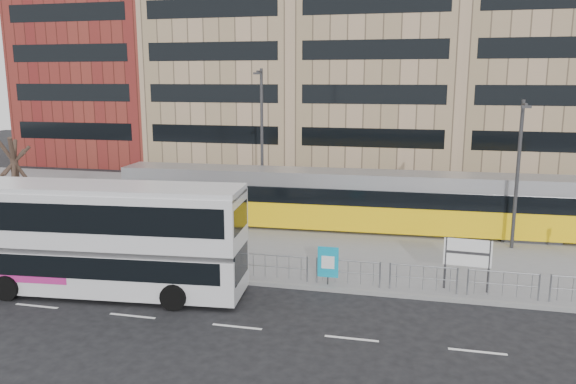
% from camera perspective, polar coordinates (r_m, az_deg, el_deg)
% --- Properties ---
extents(ground, '(120.00, 120.00, 0.00)m').
position_cam_1_polar(ground, '(24.29, -6.75, -9.10)').
color(ground, black).
rests_on(ground, ground).
extents(plaza, '(64.00, 24.00, 0.15)m').
position_cam_1_polar(plaza, '(35.28, -0.15, -2.34)').
color(plaza, slate).
rests_on(plaza, ground).
extents(kerb, '(64.00, 0.25, 0.17)m').
position_cam_1_polar(kerb, '(24.30, -6.71, -8.89)').
color(kerb, gray).
rests_on(kerb, ground).
extents(building_row, '(70.40, 18.40, 31.20)m').
position_cam_1_polar(building_row, '(56.15, 6.88, 15.90)').
color(building_row, maroon).
rests_on(building_row, ground).
extents(pedestrian_barrier, '(32.07, 0.07, 1.10)m').
position_cam_1_polar(pedestrian_barrier, '(23.84, -1.83, -6.92)').
color(pedestrian_barrier, '#92949A').
rests_on(pedestrian_barrier, plaza).
extents(road_markings, '(62.00, 0.12, 0.01)m').
position_cam_1_polar(road_markings, '(20.50, -7.92, -13.13)').
color(road_markings, white).
rests_on(road_markings, ground).
extents(double_decker_bus, '(11.27, 3.54, 4.44)m').
position_cam_1_polar(double_decker_bus, '(23.42, -18.16, -4.22)').
color(double_decker_bus, silver).
rests_on(double_decker_bus, ground).
extents(tram, '(27.74, 3.55, 3.26)m').
position_cam_1_polar(tram, '(31.70, 7.39, -0.85)').
color(tram, yellow).
rests_on(tram, plaza).
extents(station_sign, '(1.84, 0.20, 2.12)m').
position_cam_1_polar(station_sign, '(23.50, 17.77, -6.13)').
color(station_sign, '#2D2D30').
rests_on(station_sign, plaza).
extents(ad_panel, '(0.86, 0.08, 1.60)m').
position_cam_1_polar(ad_panel, '(23.22, 4.09, -7.17)').
color(ad_panel, '#2D2D30').
rests_on(ad_panel, plaza).
extents(pedestrian, '(0.48, 0.68, 1.76)m').
position_cam_1_polar(pedestrian, '(28.85, -17.76, -4.09)').
color(pedestrian, black).
rests_on(pedestrian, plaza).
extents(traffic_light_west, '(0.18, 0.21, 3.10)m').
position_cam_1_polar(traffic_light_west, '(28.64, -24.49, -2.44)').
color(traffic_light_west, '#2D2D30').
rests_on(traffic_light_west, plaza).
extents(lamp_post_west, '(0.45, 1.04, 8.93)m').
position_cam_1_polar(lamp_post_west, '(34.03, -2.69, 5.55)').
color(lamp_post_west, '#2D2D30').
rests_on(lamp_post_west, plaza).
extents(lamp_post_east, '(0.45, 1.04, 7.36)m').
position_cam_1_polar(lamp_post_east, '(29.56, 22.34, 2.23)').
color(lamp_post_east, '#2D2D30').
rests_on(lamp_post_east, plaza).
extents(bare_tree, '(5.01, 5.01, 7.34)m').
position_cam_1_polar(bare_tree, '(37.51, -26.28, 5.27)').
color(bare_tree, black).
rests_on(bare_tree, plaza).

